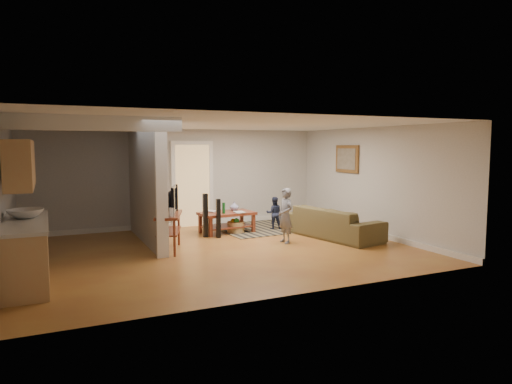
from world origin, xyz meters
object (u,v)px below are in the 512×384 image
(speaker_right, at_px, (205,215))
(sofa, at_px, (333,237))
(toddler, at_px, (274,229))
(speaker_left, at_px, (218,218))
(coffee_table, at_px, (227,217))
(child, at_px, (285,243))
(toy_basket, at_px, (236,226))
(tv_console, at_px, (170,217))

(speaker_right, bearing_deg, sofa, -25.16)
(toddler, bearing_deg, speaker_left, 35.60)
(coffee_table, bearing_deg, speaker_right, -154.70)
(speaker_right, bearing_deg, child, -43.46)
(speaker_left, distance_m, child, 1.64)
(coffee_table, height_order, speaker_right, speaker_right)
(toy_basket, distance_m, toddler, 1.05)
(tv_console, distance_m, toy_basket, 2.32)
(coffee_table, relative_size, speaker_right, 1.34)
(coffee_table, relative_size, toddler, 1.64)
(coffee_table, height_order, child, coffee_table)
(tv_console, bearing_deg, toy_basket, 52.31)
(sofa, height_order, coffee_table, coffee_table)
(child, relative_size, toddler, 1.45)
(speaker_right, distance_m, toy_basket, 0.92)
(coffee_table, bearing_deg, toddler, -3.74)
(coffee_table, xyz_separation_m, child, (0.71, -1.61, -0.39))
(coffee_table, height_order, toy_basket, coffee_table)
(sofa, height_order, toddler, toddler)
(toy_basket, height_order, child, child)
(sofa, distance_m, toy_basket, 2.32)
(sofa, relative_size, toy_basket, 5.74)
(speaker_left, height_order, toddler, speaker_left)
(sofa, xyz_separation_m, speaker_left, (-2.39, 1.05, 0.44))
(toy_basket, xyz_separation_m, toddler, (1.04, 0.02, -0.15))
(speaker_right, bearing_deg, coffee_table, 25.63)
(toddler, bearing_deg, tv_console, 43.72)
(tv_console, relative_size, child, 1.07)
(speaker_left, bearing_deg, speaker_right, 143.45)
(tv_console, bearing_deg, toddler, 42.42)
(tv_console, height_order, toy_basket, tv_console)
(sofa, distance_m, tv_console, 3.77)
(child, xyz_separation_m, toddler, (0.51, 1.53, 0.00))
(speaker_right, distance_m, child, 1.95)
(sofa, bearing_deg, tv_console, 75.20)
(toddler, bearing_deg, toy_basket, 21.81)
(speaker_right, distance_m, toddler, 1.95)
(coffee_table, distance_m, toy_basket, 0.31)
(sofa, height_order, tv_console, tv_console)
(speaker_right, relative_size, toddler, 1.23)
(coffee_table, relative_size, tv_console, 1.06)
(speaker_right, bearing_deg, speaker_left, -39.65)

